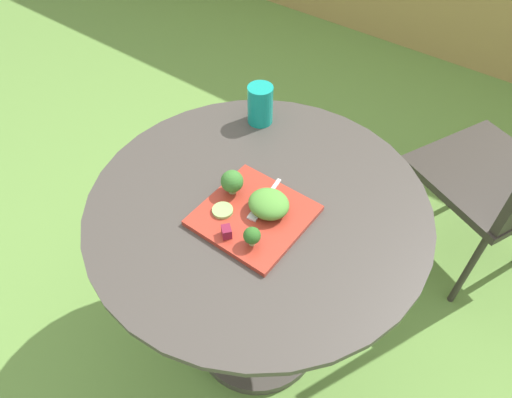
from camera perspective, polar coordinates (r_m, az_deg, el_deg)
name	(u,v)px	position (r m, az deg, el deg)	size (l,w,h in m)	color
ground_plane	(257,334)	(1.78, 0.18, -16.23)	(12.00, 12.00, 0.00)	#669342
patio_table	(258,264)	(1.39, 0.22, -7.92)	(0.87, 0.87, 0.73)	#423D38
salad_plate	(254,215)	(1.14, -0.27, -2.02)	(0.25, 0.25, 0.01)	#AD3323
drinking_glass	(260,106)	(1.38, 0.52, 11.26)	(0.07, 0.07, 0.12)	#149989
fork	(263,203)	(1.15, 0.84, -0.50)	(0.04, 0.15, 0.00)	silver
lettuce_mound	(269,204)	(1.12, 1.57, -0.60)	(0.10, 0.09, 0.05)	#519338
broccoli_floret_0	(232,182)	(1.15, -2.95, 2.14)	(0.06, 0.06, 0.07)	#99B770
broccoli_floret_1	(252,236)	(1.05, -0.49, -4.52)	(0.04, 0.04, 0.05)	#99B770
cucumber_slice_0	(223,210)	(1.13, -4.11, -1.41)	(0.05, 0.05, 0.01)	#8EB766
beet_chunk_0	(227,232)	(1.08, -3.63, -4.02)	(0.03, 0.02, 0.03)	maroon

